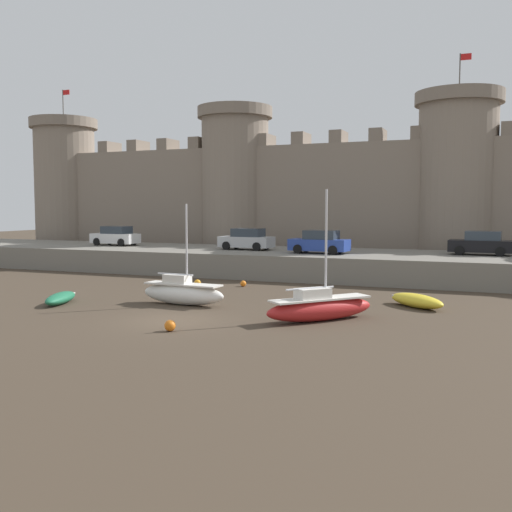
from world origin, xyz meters
name	(u,v)px	position (x,y,z in m)	size (l,w,h in m)	color
ground_plane	(172,321)	(0.00, 0.00, 0.00)	(160.00, 160.00, 0.00)	#423528
quay_road	(306,263)	(0.00, 19.41, 0.85)	(70.72, 10.00, 1.70)	slate
castle	(338,191)	(0.00, 28.63, 6.33)	(65.61, 6.89, 17.07)	gray
sailboat_near_channel_right	(183,292)	(-1.70, 4.00, 0.63)	(4.75, 1.50, 5.10)	silver
sailboat_foreground_right	(320,307)	(5.92, 2.49, 0.60)	(4.39, 4.85, 5.71)	red
rowboat_foreground_left	(417,300)	(9.38, 7.63, 0.35)	(3.37, 3.10, 0.67)	yellow
rowboat_foreground_centre	(60,298)	(-7.65, 1.91, 0.31)	(1.87, 3.28, 0.58)	#1E6B47
mooring_buoy_near_channel	(243,284)	(-1.60, 11.51, 0.19)	(0.38, 0.38, 0.38)	orange
mooring_buoy_mid_mud	(170,326)	(1.01, -1.92, 0.23)	(0.45, 0.45, 0.45)	orange
mooring_buoy_off_centre	(197,283)	(-4.33, 10.60, 0.21)	(0.42, 0.42, 0.42)	orange
car_quay_centre_west	(320,242)	(1.47, 17.88, 2.48)	(4.19, 2.05, 1.62)	#263F99
car_quay_east	(247,240)	(-4.66, 19.30, 2.48)	(4.19, 2.05, 1.62)	#B2B5B7
car_quay_west	(481,244)	(11.98, 20.66, 2.48)	(4.19, 2.05, 1.62)	black
car_quay_centre_east	(116,236)	(-16.95, 19.87, 2.48)	(4.19, 2.05, 1.62)	silver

